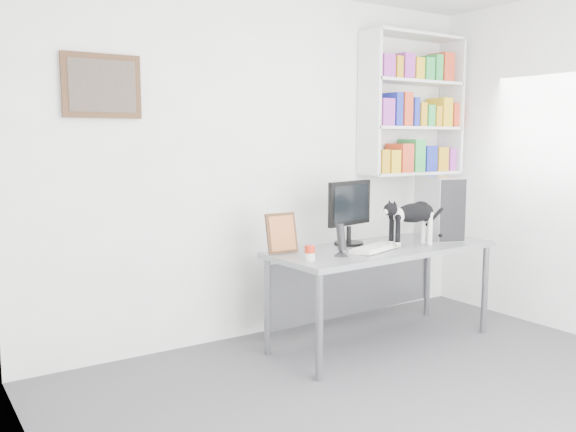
{
  "coord_description": "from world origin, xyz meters",
  "views": [
    {
      "loc": [
        -2.5,
        -2.12,
        1.56
      ],
      "look_at": [
        -0.12,
        1.53,
        1.0
      ],
      "focal_mm": 38.0,
      "sensor_mm": 36.0,
      "label": 1
    }
  ],
  "objects_px": {
    "monitor": "(349,212)",
    "keyboard": "(375,248)",
    "pc_tower": "(439,207)",
    "cat": "(412,224)",
    "desk": "(382,295)",
    "soup_can": "(310,253)",
    "speaker": "(341,239)",
    "bookshelf": "(412,105)",
    "leaning_print": "(282,232)"
  },
  "relations": [
    {
      "from": "bookshelf",
      "to": "soup_can",
      "type": "distance_m",
      "value": 2.05
    },
    {
      "from": "desk",
      "to": "cat",
      "type": "distance_m",
      "value": 0.59
    },
    {
      "from": "monitor",
      "to": "speaker",
      "type": "relative_size",
      "value": 2.13
    },
    {
      "from": "leaning_print",
      "to": "cat",
      "type": "distance_m",
      "value": 1.01
    },
    {
      "from": "monitor",
      "to": "leaning_print",
      "type": "distance_m",
      "value": 0.62
    },
    {
      "from": "bookshelf",
      "to": "cat",
      "type": "bearing_deg",
      "value": -133.14
    },
    {
      "from": "desk",
      "to": "pc_tower",
      "type": "xyz_separation_m",
      "value": [
        0.68,
        0.09,
        0.62
      ]
    },
    {
      "from": "pc_tower",
      "to": "soup_can",
      "type": "relative_size",
      "value": 4.9
    },
    {
      "from": "desk",
      "to": "leaning_print",
      "type": "height_order",
      "value": "leaning_print"
    },
    {
      "from": "pc_tower",
      "to": "keyboard",
      "type": "bearing_deg",
      "value": -146.42
    },
    {
      "from": "desk",
      "to": "cat",
      "type": "xyz_separation_m",
      "value": [
        0.19,
        -0.12,
        0.55
      ]
    },
    {
      "from": "pc_tower",
      "to": "monitor",
      "type": "bearing_deg",
      "value": -166.24
    },
    {
      "from": "monitor",
      "to": "keyboard",
      "type": "xyz_separation_m",
      "value": [
        0.01,
        -0.29,
        -0.23
      ]
    },
    {
      "from": "bookshelf",
      "to": "cat",
      "type": "relative_size",
      "value": 2.23
    },
    {
      "from": "desk",
      "to": "monitor",
      "type": "xyz_separation_m",
      "value": [
        -0.16,
        0.21,
        0.62
      ]
    },
    {
      "from": "speaker",
      "to": "soup_can",
      "type": "bearing_deg",
      "value": 172.27
    },
    {
      "from": "desk",
      "to": "keyboard",
      "type": "relative_size",
      "value": 3.99
    },
    {
      "from": "monitor",
      "to": "speaker",
      "type": "height_order",
      "value": "monitor"
    },
    {
      "from": "cat",
      "to": "desk",
      "type": "bearing_deg",
      "value": 145.89
    },
    {
      "from": "bookshelf",
      "to": "leaning_print",
      "type": "height_order",
      "value": "bookshelf"
    },
    {
      "from": "pc_tower",
      "to": "leaning_print",
      "type": "height_order",
      "value": "pc_tower"
    },
    {
      "from": "speaker",
      "to": "soup_can",
      "type": "xyz_separation_m",
      "value": [
        -0.27,
        -0.01,
        -0.07
      ]
    },
    {
      "from": "soup_can",
      "to": "cat",
      "type": "distance_m",
      "value": 0.96
    },
    {
      "from": "pc_tower",
      "to": "soup_can",
      "type": "xyz_separation_m",
      "value": [
        -1.45,
        -0.22,
        -0.2
      ]
    },
    {
      "from": "pc_tower",
      "to": "cat",
      "type": "xyz_separation_m",
      "value": [
        -0.5,
        -0.21,
        -0.08
      ]
    },
    {
      "from": "leaning_print",
      "to": "keyboard",
      "type": "bearing_deg",
      "value": -24.11
    },
    {
      "from": "pc_tower",
      "to": "leaning_print",
      "type": "distance_m",
      "value": 1.46
    },
    {
      "from": "monitor",
      "to": "desk",
      "type": "bearing_deg",
      "value": -65.59
    },
    {
      "from": "desk",
      "to": "cat",
      "type": "bearing_deg",
      "value": -34.62
    },
    {
      "from": "monitor",
      "to": "leaning_print",
      "type": "bearing_deg",
      "value": 166.62
    },
    {
      "from": "monitor",
      "to": "leaning_print",
      "type": "height_order",
      "value": "monitor"
    },
    {
      "from": "bookshelf",
      "to": "monitor",
      "type": "distance_m",
      "value": 1.37
    },
    {
      "from": "desk",
      "to": "keyboard",
      "type": "height_order",
      "value": "keyboard"
    },
    {
      "from": "desk",
      "to": "monitor",
      "type": "height_order",
      "value": "monitor"
    },
    {
      "from": "desk",
      "to": "speaker",
      "type": "bearing_deg",
      "value": -168.9
    },
    {
      "from": "desk",
      "to": "soup_can",
      "type": "xyz_separation_m",
      "value": [
        -0.77,
        -0.13,
        0.43
      ]
    },
    {
      "from": "monitor",
      "to": "pc_tower",
      "type": "height_order",
      "value": "monitor"
    },
    {
      "from": "pc_tower",
      "to": "cat",
      "type": "relative_size",
      "value": 0.9
    },
    {
      "from": "bookshelf",
      "to": "leaning_print",
      "type": "bearing_deg",
      "value": -167.04
    },
    {
      "from": "monitor",
      "to": "soup_can",
      "type": "bearing_deg",
      "value": -163.69
    },
    {
      "from": "bookshelf",
      "to": "desk",
      "type": "xyz_separation_m",
      "value": [
        -0.84,
        -0.58,
        -1.48
      ]
    },
    {
      "from": "desk",
      "to": "speaker",
      "type": "height_order",
      "value": "speaker"
    },
    {
      "from": "desk",
      "to": "soup_can",
      "type": "height_order",
      "value": "soup_can"
    },
    {
      "from": "pc_tower",
      "to": "bookshelf",
      "type": "bearing_deg",
      "value": 94.2
    },
    {
      "from": "cat",
      "to": "keyboard",
      "type": "bearing_deg",
      "value": 172.26
    },
    {
      "from": "soup_can",
      "to": "cat",
      "type": "bearing_deg",
      "value": 1.03
    },
    {
      "from": "speaker",
      "to": "soup_can",
      "type": "distance_m",
      "value": 0.28
    },
    {
      "from": "pc_tower",
      "to": "cat",
      "type": "bearing_deg",
      "value": -135.69
    },
    {
      "from": "keyboard",
      "to": "speaker",
      "type": "xyz_separation_m",
      "value": [
        -0.35,
        -0.04,
        0.1
      ]
    },
    {
      "from": "monitor",
      "to": "soup_can",
      "type": "distance_m",
      "value": 0.72
    }
  ]
}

